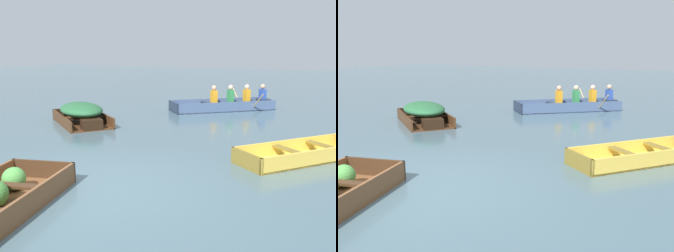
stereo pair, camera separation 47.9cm
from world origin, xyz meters
TOP-DOWN VIEW (x-y plane):
  - ground_plane at (0.00, 0.00)m, footprint 80.00×80.00m
  - skiff_dark_varnish_near_moored at (-3.91, 4.08)m, footprint 2.80×2.44m
  - skiff_yellow_mid_moored at (2.70, 3.59)m, footprint 2.50×3.01m
  - rowboat_slate_blue_with_crew at (-1.00, 8.82)m, footprint 3.48×3.49m

SIDE VIEW (x-z plane):
  - ground_plane at x=0.00m, z-range 0.00..0.00m
  - skiff_yellow_mid_moored at x=2.70m, z-range -0.05..0.27m
  - rowboat_slate_blue_with_crew at x=-1.00m, z-range -0.24..0.68m
  - skiff_dark_varnish_near_moored at x=-3.91m, z-range 0.04..0.67m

